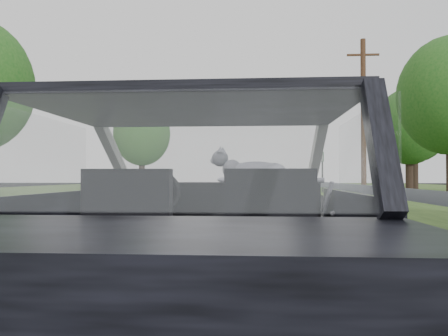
# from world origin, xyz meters

# --- Properties ---
(subject_car) EXTENTS (1.80, 4.00, 1.45)m
(subject_car) POSITION_xyz_m (0.00, 0.00, 0.72)
(subject_car) COLOR black
(subject_car) RESTS_ON ground
(dashboard) EXTENTS (1.58, 0.45, 0.30)m
(dashboard) POSITION_xyz_m (0.00, 0.62, 0.85)
(dashboard) COLOR black
(dashboard) RESTS_ON subject_car
(driver_seat) EXTENTS (0.50, 0.72, 0.42)m
(driver_seat) POSITION_xyz_m (-0.40, -0.29, 0.88)
(driver_seat) COLOR black
(driver_seat) RESTS_ON subject_car
(passenger_seat) EXTENTS (0.50, 0.72, 0.42)m
(passenger_seat) POSITION_xyz_m (0.40, -0.29, 0.88)
(passenger_seat) COLOR black
(passenger_seat) RESTS_ON subject_car
(steering_wheel) EXTENTS (0.36, 0.36, 0.04)m
(steering_wheel) POSITION_xyz_m (-0.40, 0.33, 0.92)
(steering_wheel) COLOR black
(steering_wheel) RESTS_ON dashboard
(cat) EXTENTS (0.66, 0.33, 0.29)m
(cat) POSITION_xyz_m (0.32, 0.59, 1.09)
(cat) COLOR gray
(cat) RESTS_ON dashboard
(guardrail) EXTENTS (0.05, 90.00, 0.32)m
(guardrail) POSITION_xyz_m (4.30, 10.00, 0.58)
(guardrail) COLOR gray
(guardrail) RESTS_ON ground
(other_car) EXTENTS (1.94, 4.58, 1.49)m
(other_car) POSITION_xyz_m (0.43, 21.42, 0.74)
(other_car) COLOR silver
(other_car) RESTS_ON ground
(highway_sign) EXTENTS (0.13, 1.08, 2.69)m
(highway_sign) POSITION_xyz_m (4.80, 26.82, 1.34)
(highway_sign) COLOR #146427
(highway_sign) RESTS_ON ground
(utility_pole) EXTENTS (0.28, 0.28, 8.07)m
(utility_pole) POSITION_xyz_m (5.81, 19.78, 4.04)
(utility_pole) COLOR #55361E
(utility_pole) RESTS_ON ground
(tree_2) EXTENTS (5.85, 5.85, 6.82)m
(tree_2) POSITION_xyz_m (10.67, 27.41, 3.41)
(tree_2) COLOR #184E17
(tree_2) RESTS_ON ground
(tree_3) EXTENTS (6.28, 6.28, 7.94)m
(tree_3) POSITION_xyz_m (12.69, 32.11, 3.97)
(tree_3) COLOR #184E17
(tree_3) RESTS_ON ground
(tree_6) EXTENTS (6.02, 6.02, 7.29)m
(tree_6) POSITION_xyz_m (-9.33, 33.65, 3.64)
(tree_6) COLOR #184E17
(tree_6) RESTS_ON ground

